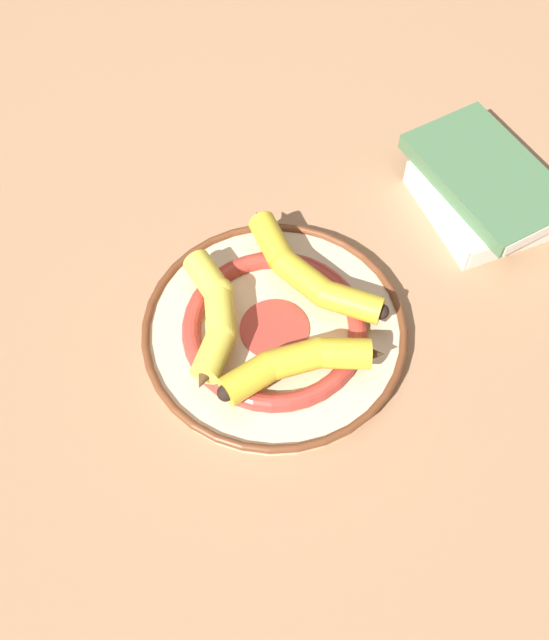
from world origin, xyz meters
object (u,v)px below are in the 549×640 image
(banana_a, at_px, (214,316))
(banana_c, at_px, (299,363))
(decorative_bowl, at_px, (274,330))
(book_stack, at_px, (486,190))
(banana_b, at_px, (306,272))

(banana_a, height_order, banana_c, banana_c)
(banana_c, bearing_deg, decorative_bowl, -83.35)
(banana_a, relative_size, book_stack, 0.61)
(banana_b, xyz_separation_m, book_stack, (-0.11, -0.25, -0.02))
(book_stack, bearing_deg, banana_c, -73.65)
(banana_b, bearing_deg, decorative_bowl, -77.75)
(decorative_bowl, distance_m, banana_b, 0.08)
(decorative_bowl, bearing_deg, banana_b, -85.99)
(decorative_bowl, distance_m, book_stack, 0.33)
(banana_c, bearing_deg, banana_a, -48.86)
(decorative_bowl, height_order, book_stack, book_stack)
(decorative_bowl, xyz_separation_m, banana_b, (0.00, -0.07, 0.03))
(decorative_bowl, distance_m, banana_c, 0.07)
(banana_a, xyz_separation_m, book_stack, (-0.16, -0.36, -0.02))
(decorative_bowl, height_order, banana_c, banana_c)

